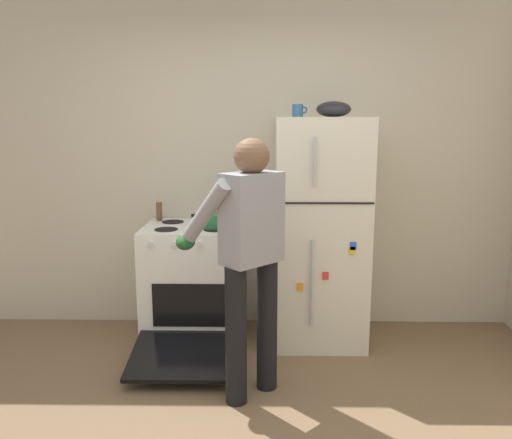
% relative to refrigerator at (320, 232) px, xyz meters
% --- Properties ---
extents(kitchen_wall_back, '(6.00, 0.10, 2.70)m').
position_rel_refrigerator_xyz_m(kitchen_wall_back, '(-0.53, 0.38, 0.49)').
color(kitchen_wall_back, beige).
rests_on(kitchen_wall_back, ground).
extents(refrigerator, '(0.68, 0.72, 1.72)m').
position_rel_refrigerator_xyz_m(refrigerator, '(0.00, 0.00, 0.00)').
color(refrigerator, silver).
rests_on(refrigerator, ground).
extents(stove_range, '(0.76, 1.21, 0.91)m').
position_rel_refrigerator_xyz_m(stove_range, '(-0.97, -0.02, -0.42)').
color(stove_range, white).
rests_on(stove_range, ground).
extents(person_cook, '(0.68, 0.71, 1.60)m').
position_rel_refrigerator_xyz_m(person_cook, '(-0.53, -0.86, 0.10)').
color(person_cook, black).
rests_on(person_cook, ground).
extents(red_pot, '(0.33, 0.23, 0.10)m').
position_rel_refrigerator_xyz_m(red_pot, '(-0.81, -0.05, 0.10)').
color(red_pot, '#236638').
rests_on(red_pot, stove_range).
extents(coffee_mug, '(0.11, 0.08, 0.10)m').
position_rel_refrigerator_xyz_m(coffee_mug, '(-0.18, 0.05, 0.91)').
color(coffee_mug, '#2D6093').
rests_on(coffee_mug, refrigerator).
extents(pepper_mill, '(0.05, 0.05, 0.14)m').
position_rel_refrigerator_xyz_m(pepper_mill, '(-1.27, 0.20, 0.12)').
color(pepper_mill, brown).
rests_on(pepper_mill, stove_range).
extents(mixing_bowl, '(0.25, 0.25, 0.11)m').
position_rel_refrigerator_xyz_m(mixing_bowl, '(0.08, 0.00, 0.92)').
color(mixing_bowl, black).
rests_on(mixing_bowl, refrigerator).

